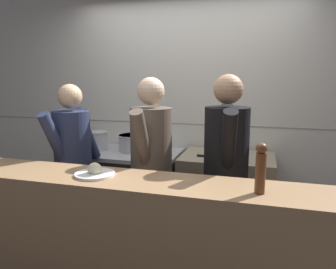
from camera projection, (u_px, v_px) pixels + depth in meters
wall_back_tiled at (189, 110)px, 3.67m from camera, size 8.00×0.06×2.60m
oven_range at (129, 190)px, 3.60m from camera, size 1.11×0.71×0.88m
prep_counter at (226, 199)px, 3.31m from camera, size 0.90×0.65×0.90m
pass_counter at (123, 248)px, 2.28m from camera, size 2.96×0.45×1.01m
stock_pot at (97, 140)px, 3.60m from camera, size 0.24×0.24×0.20m
sauce_pot at (133, 142)px, 3.53m from camera, size 0.32×0.32×0.18m
braising_pot at (156, 143)px, 3.35m from camera, size 0.25×0.25×0.24m
mixing_bowl_steel at (228, 152)px, 3.20m from camera, size 0.29×0.29×0.08m
chefs_knife at (212, 157)px, 3.15m from camera, size 0.37×0.06×0.02m
plated_dish_main at (95, 172)px, 2.24m from camera, size 0.27×0.27×0.10m
pepper_mill at (261, 167)px, 1.87m from camera, size 0.07×0.07×0.30m
chef_head_cook at (73, 164)px, 2.96m from camera, size 0.39×0.70×1.61m
chef_sous at (151, 168)px, 2.71m from camera, size 0.34×0.73×1.67m
chef_line at (226, 171)px, 2.56m from camera, size 0.40×0.74×1.69m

